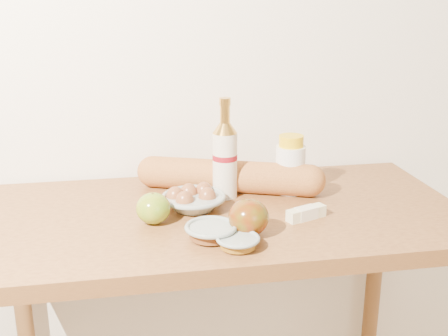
# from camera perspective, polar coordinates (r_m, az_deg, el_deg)

# --- Properties ---
(back_wall) EXTENTS (3.50, 0.02, 2.60)m
(back_wall) POSITION_cam_1_polar(r_m,az_deg,el_deg) (1.62, -2.32, 13.35)
(back_wall) COLOR white
(back_wall) RESTS_ON ground
(table) EXTENTS (1.20, 0.60, 0.90)m
(table) POSITION_cam_1_polar(r_m,az_deg,el_deg) (1.45, -0.21, -8.86)
(table) COLOR #955F30
(table) RESTS_ON ground
(bourbon_bottle) EXTENTS (0.08, 0.08, 0.26)m
(bourbon_bottle) POSITION_cam_1_polar(r_m,az_deg,el_deg) (1.45, 0.09, 1.07)
(bourbon_bottle) COLOR beige
(bourbon_bottle) RESTS_ON table
(cream_bottle) EXTENTS (0.09, 0.09, 0.16)m
(cream_bottle) POSITION_cam_1_polar(r_m,az_deg,el_deg) (1.51, 6.75, 0.19)
(cream_bottle) COLOR white
(cream_bottle) RESTS_ON table
(egg_bowl) EXTENTS (0.20, 0.20, 0.06)m
(egg_bowl) POSITION_cam_1_polar(r_m,az_deg,el_deg) (1.40, -3.16, -3.22)
(egg_bowl) COLOR gray
(egg_bowl) RESTS_ON table
(baguette) EXTENTS (0.51, 0.26, 0.09)m
(baguette) POSITION_cam_1_polar(r_m,az_deg,el_deg) (1.51, 0.54, -0.81)
(baguette) COLOR #C67B3C
(baguette) RESTS_ON table
(apple_yellowgreen) EXTENTS (0.09, 0.09, 0.07)m
(apple_yellowgreen) POSITION_cam_1_polar(r_m,az_deg,el_deg) (1.32, -7.20, -4.08)
(apple_yellowgreen) COLOR #9A941E
(apple_yellowgreen) RESTS_ON table
(apple_redgreen_right) EXTENTS (0.12, 0.12, 0.08)m
(apple_redgreen_right) POSITION_cam_1_polar(r_m,az_deg,el_deg) (1.25, 2.52, -5.03)
(apple_redgreen_right) COLOR #7F0706
(apple_redgreen_right) RESTS_ON table
(sugar_bowl) EXTENTS (0.14, 0.14, 0.03)m
(sugar_bowl) POSITION_cam_1_polar(r_m,az_deg,el_deg) (1.24, -1.34, -6.46)
(sugar_bowl) COLOR gray
(sugar_bowl) RESTS_ON table
(syrup_bowl) EXTENTS (0.11, 0.11, 0.03)m
(syrup_bowl) POSITION_cam_1_polar(r_m,az_deg,el_deg) (1.20, 1.42, -7.53)
(syrup_bowl) COLOR gray
(syrup_bowl) RESTS_ON table
(butter_stick) EXTENTS (0.10, 0.06, 0.03)m
(butter_stick) POSITION_cam_1_polar(r_m,az_deg,el_deg) (1.36, 8.34, -4.57)
(butter_stick) COLOR beige
(butter_stick) RESTS_ON table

